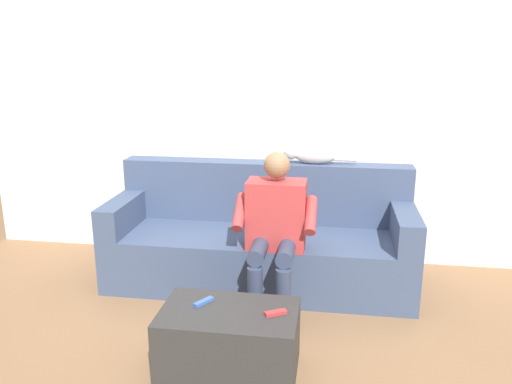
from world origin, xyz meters
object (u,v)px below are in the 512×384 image
at_px(remote_red, 276,313).
at_px(remote_blue, 204,302).
at_px(couch, 261,242).
at_px(coffee_table, 229,341).
at_px(cat_on_backrest, 310,154).
at_px(person_solo_seated, 275,224).

height_order(remote_red, remote_blue, same).
bearing_deg(couch, coffee_table, 90.00).
relative_size(coffee_table, cat_on_backrest, 1.33).
height_order(couch, coffee_table, couch).
distance_m(couch, remote_red, 1.23).
bearing_deg(couch, cat_on_backrest, -145.57).
xyz_separation_m(cat_on_backrest, remote_red, (0.10, 1.44, -0.58)).
bearing_deg(remote_red, remote_blue, 142.83).
distance_m(person_solo_seated, cat_on_backrest, 0.76).
bearing_deg(couch, remote_red, 102.03).
bearing_deg(coffee_table, cat_on_backrest, -103.70).
relative_size(person_solo_seated, cat_on_backrest, 1.92).
height_order(couch, remote_red, couch).
height_order(couch, cat_on_backrest, cat_on_backrest).
height_order(person_solo_seated, remote_red, person_solo_seated).
distance_m(coffee_table, remote_blue, 0.26).
xyz_separation_m(couch, coffee_table, (0.00, 1.20, -0.13)).
height_order(couch, remote_blue, couch).
relative_size(coffee_table, person_solo_seated, 0.69).
distance_m(person_solo_seated, remote_red, 0.83).
distance_m(coffee_table, person_solo_seated, 0.91).
distance_m(cat_on_backrest, remote_blue, 1.57).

